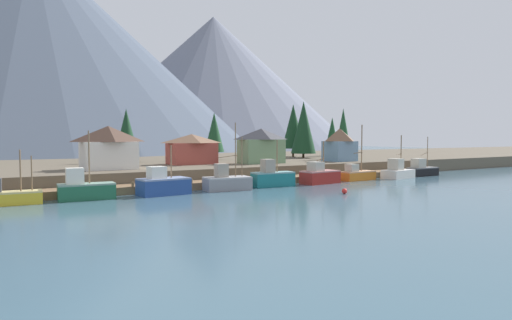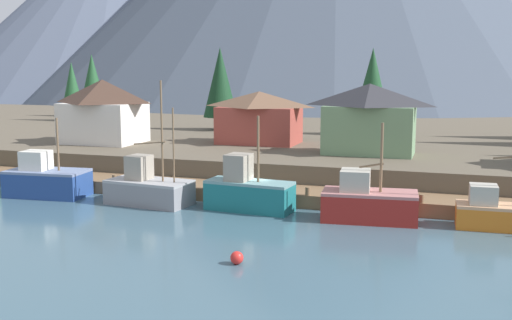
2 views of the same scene
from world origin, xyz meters
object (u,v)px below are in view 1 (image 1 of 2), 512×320
object	(u,v)px
house_red	(192,149)
conifer_mid_right	(214,132)
conifer_back_left	(343,130)
fishing_boat_white	(398,172)
fishing_boat_blue	(163,185)
conifer_back_right	(293,126)
fishing_boat_teal	(272,177)
channel_buoy	(344,191)
house_green	(261,146)
conifer_far_left	(126,131)
house_white	(109,147)
conifer_near_right	(332,134)
fishing_boat_green	(85,189)
conifer_near_left	(303,127)
fishing_boat_orange	(357,174)
fishing_boat_red	(320,176)
house_blue	(340,144)
fishing_boat_grey	(227,182)
fishing_boat_black	(422,170)
fishing_boat_yellow	(8,196)

from	to	relation	value
house_red	conifer_mid_right	bearing A→B (deg)	48.68
conifer_back_left	fishing_boat_white	bearing A→B (deg)	-102.02
fishing_boat_blue	fishing_boat_white	xyz separation A→B (m)	(42.74, -0.24, -0.13)
fishing_boat_white	conifer_back_right	world-z (taller)	conifer_back_right
fishing_boat_teal	channel_buoy	xyz separation A→B (m)	(3.42, -11.70, -1.03)
house_green	conifer_mid_right	distance (m)	15.75
fishing_boat_white	conifer_far_left	world-z (taller)	conifer_far_left
house_white	conifer_near_right	world-z (taller)	conifer_near_right
fishing_boat_green	house_white	xyz separation A→B (m)	(5.89, 13.53, 4.52)
conifer_near_left	conifer_back_right	xyz separation A→B (m)	(1.56, 6.04, 0.33)
fishing_boat_green	fishing_boat_orange	size ratio (longest dim) A/B	0.87
house_green	conifer_near_left	world-z (taller)	conifer_near_left
fishing_boat_green	house_red	xyz separation A→B (m)	(21.13, 18.01, 3.91)
conifer_mid_right	channel_buoy	distance (m)	41.59
fishing_boat_white	house_green	world-z (taller)	house_green
house_white	house_red	distance (m)	15.89
fishing_boat_red	house_green	xyz separation A→B (m)	(-1.99, 14.04, 4.45)
fishing_boat_teal	house_blue	distance (m)	26.68
fishing_boat_blue	fishing_boat_red	world-z (taller)	fishing_boat_red
conifer_near_left	house_red	bearing A→B (deg)	-166.06
fishing_boat_blue	conifer_near_left	bearing A→B (deg)	26.72
house_red	fishing_boat_blue	bearing A→B (deg)	-122.65
fishing_boat_orange	house_green	distance (m)	17.75
fishing_boat_blue	conifer_near_right	bearing A→B (deg)	24.49
fishing_boat_grey	conifer_back_left	world-z (taller)	conifer_back_left
fishing_boat_grey	fishing_boat_black	world-z (taller)	fishing_boat_grey
house_white	conifer_near_left	xyz separation A→B (m)	(45.38, 11.96, 3.57)
conifer_back_left	channel_buoy	size ratio (longest dim) A/B	15.49
house_green	channel_buoy	bearing A→B (deg)	-97.21
fishing_boat_grey	house_red	bearing A→B (deg)	87.70
fishing_boat_red	fishing_boat_orange	world-z (taller)	fishing_boat_orange
fishing_boat_orange	conifer_near_left	xyz separation A→B (m)	(7.95, 25.29, 8.33)
conifer_mid_right	conifer_back_left	world-z (taller)	conifer_back_left
fishing_boat_teal	fishing_boat_red	size ratio (longest dim) A/B	1.03
fishing_boat_red	fishing_boat_white	bearing A→B (deg)	-6.98
fishing_boat_red	conifer_mid_right	xyz separation A→B (m)	(-3.86, 29.48, 6.93)
house_green	conifer_near_left	size ratio (longest dim) A/B	0.65
fishing_boat_grey	conifer_near_right	distance (m)	55.55
conifer_back_right	channel_buoy	size ratio (longest dim) A/B	17.74
house_red	conifer_back_right	world-z (taller)	conifer_back_right
fishing_boat_orange	channel_buoy	distance (m)	18.21
fishing_boat_yellow	house_white	distance (m)	19.77
fishing_boat_white	channel_buoy	bearing A→B (deg)	-163.80
fishing_boat_grey	conifer_near_left	distance (m)	42.70
house_blue	fishing_boat_black	bearing A→B (deg)	-49.19
house_red	channel_buoy	bearing A→B (deg)	-74.17
fishing_boat_teal	house_white	bearing A→B (deg)	151.31
fishing_boat_green	house_blue	bearing A→B (deg)	17.22
conifer_back_right	fishing_boat_green	bearing A→B (deg)	-149.17
fishing_boat_teal	fishing_boat_orange	world-z (taller)	fishing_boat_orange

